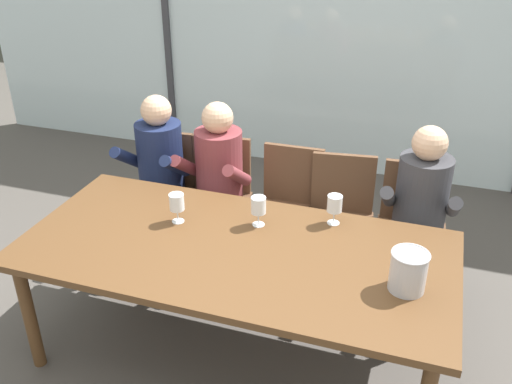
{
  "coord_description": "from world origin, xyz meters",
  "views": [
    {
      "loc": [
        0.89,
        -2.31,
        2.37
      ],
      "look_at": [
        0.0,
        0.35,
        0.89
      ],
      "focal_mm": 39.37,
      "sensor_mm": 36.0,
      "label": 1
    }
  ],
  "objects_px": {
    "chair_left_of_center": "(219,190)",
    "person_charcoal_jacket": "(419,210)",
    "person_maroon_top": "(214,179)",
    "wine_glass_center_pour": "(258,206)",
    "chair_near_curtain": "(163,184)",
    "chair_near_window_right": "(412,221)",
    "wine_glass_near_bucket": "(177,203)",
    "person_navy_polo": "(155,170)",
    "ice_bucket_primary": "(408,271)",
    "chair_center": "(289,201)",
    "chair_right_of_center": "(341,211)",
    "wine_glass_by_left_taster": "(335,205)",
    "dining_table": "(235,257)"
  },
  "relations": [
    {
      "from": "chair_center",
      "to": "person_charcoal_jacket",
      "type": "height_order",
      "value": "person_charcoal_jacket"
    },
    {
      "from": "chair_left_of_center",
      "to": "chair_center",
      "type": "bearing_deg",
      "value": -5.83
    },
    {
      "from": "person_charcoal_jacket",
      "to": "wine_glass_center_pour",
      "type": "bearing_deg",
      "value": -145.63
    },
    {
      "from": "chair_near_curtain",
      "to": "wine_glass_near_bucket",
      "type": "xyz_separation_m",
      "value": [
        0.51,
        -0.79,
        0.35
      ]
    },
    {
      "from": "chair_left_of_center",
      "to": "person_charcoal_jacket",
      "type": "distance_m",
      "value": 1.4
    },
    {
      "from": "ice_bucket_primary",
      "to": "wine_glass_center_pour",
      "type": "xyz_separation_m",
      "value": [
        -0.84,
        0.33,
        0.02
      ]
    },
    {
      "from": "chair_right_of_center",
      "to": "chair_near_window_right",
      "type": "relative_size",
      "value": 1.0
    },
    {
      "from": "wine_glass_by_left_taster",
      "to": "wine_glass_near_bucket",
      "type": "xyz_separation_m",
      "value": [
        -0.84,
        -0.26,
        0.0
      ]
    },
    {
      "from": "chair_left_of_center",
      "to": "chair_right_of_center",
      "type": "relative_size",
      "value": 1.0
    },
    {
      "from": "person_charcoal_jacket",
      "to": "wine_glass_near_bucket",
      "type": "relative_size",
      "value": 6.89
    },
    {
      "from": "chair_center",
      "to": "person_maroon_top",
      "type": "distance_m",
      "value": 0.54
    },
    {
      "from": "person_maroon_top",
      "to": "ice_bucket_primary",
      "type": "bearing_deg",
      "value": -29.73
    },
    {
      "from": "chair_near_window_right",
      "to": "wine_glass_near_bucket",
      "type": "bearing_deg",
      "value": -149.9
    },
    {
      "from": "person_charcoal_jacket",
      "to": "wine_glass_center_pour",
      "type": "relative_size",
      "value": 6.89
    },
    {
      "from": "person_maroon_top",
      "to": "chair_center",
      "type": "bearing_deg",
      "value": 22.32
    },
    {
      "from": "chair_center",
      "to": "wine_glass_near_bucket",
      "type": "xyz_separation_m",
      "value": [
        -0.43,
        -0.83,
        0.35
      ]
    },
    {
      "from": "chair_near_curtain",
      "to": "dining_table",
      "type": "bearing_deg",
      "value": -52.7
    },
    {
      "from": "dining_table",
      "to": "wine_glass_center_pour",
      "type": "bearing_deg",
      "value": 79.24
    },
    {
      "from": "dining_table",
      "to": "person_maroon_top",
      "type": "xyz_separation_m",
      "value": [
        -0.45,
        0.81,
        0.01
      ]
    },
    {
      "from": "dining_table",
      "to": "wine_glass_near_bucket",
      "type": "height_order",
      "value": "wine_glass_near_bucket"
    },
    {
      "from": "person_maroon_top",
      "to": "wine_glass_near_bucket",
      "type": "height_order",
      "value": "person_maroon_top"
    },
    {
      "from": "chair_left_of_center",
      "to": "wine_glass_near_bucket",
      "type": "xyz_separation_m",
      "value": [
        0.09,
        -0.83,
        0.35
      ]
    },
    {
      "from": "person_navy_polo",
      "to": "chair_near_window_right",
      "type": "bearing_deg",
      "value": 7.84
    },
    {
      "from": "person_navy_polo",
      "to": "ice_bucket_primary",
      "type": "bearing_deg",
      "value": -23.93
    },
    {
      "from": "person_maroon_top",
      "to": "wine_glass_center_pour",
      "type": "relative_size",
      "value": 6.89
    },
    {
      "from": "chair_near_window_right",
      "to": "person_maroon_top",
      "type": "bearing_deg",
      "value": -176.47
    },
    {
      "from": "dining_table",
      "to": "chair_left_of_center",
      "type": "xyz_separation_m",
      "value": [
        -0.49,
        0.97,
        -0.16
      ]
    },
    {
      "from": "chair_center",
      "to": "person_navy_polo",
      "type": "height_order",
      "value": "person_navy_polo"
    },
    {
      "from": "chair_center",
      "to": "person_maroon_top",
      "type": "relative_size",
      "value": 0.73
    },
    {
      "from": "chair_center",
      "to": "wine_glass_near_bucket",
      "type": "distance_m",
      "value": 1.0
    },
    {
      "from": "wine_glass_center_pour",
      "to": "dining_table",
      "type": "bearing_deg",
      "value": -100.76
    },
    {
      "from": "dining_table",
      "to": "person_maroon_top",
      "type": "relative_size",
      "value": 1.9
    },
    {
      "from": "chair_right_of_center",
      "to": "chair_center",
      "type": "bearing_deg",
      "value": 168.44
    },
    {
      "from": "person_navy_polo",
      "to": "wine_glass_near_bucket",
      "type": "distance_m",
      "value": 0.85
    },
    {
      "from": "chair_center",
      "to": "wine_glass_center_pour",
      "type": "distance_m",
      "value": 0.8
    },
    {
      "from": "person_charcoal_jacket",
      "to": "wine_glass_by_left_taster",
      "type": "xyz_separation_m",
      "value": [
        -0.45,
        -0.41,
        0.17
      ]
    },
    {
      "from": "chair_left_of_center",
      "to": "chair_near_window_right",
      "type": "bearing_deg",
      "value": -5.89
    },
    {
      "from": "chair_center",
      "to": "person_maroon_top",
      "type": "height_order",
      "value": "person_maroon_top"
    },
    {
      "from": "chair_near_curtain",
      "to": "chair_right_of_center",
      "type": "distance_m",
      "value": 1.3
    },
    {
      "from": "person_maroon_top",
      "to": "wine_glass_by_left_taster",
      "type": "relative_size",
      "value": 6.89
    },
    {
      "from": "chair_left_of_center",
      "to": "wine_glass_center_pour",
      "type": "xyz_separation_m",
      "value": [
        0.54,
        -0.72,
        0.35
      ]
    },
    {
      "from": "chair_near_curtain",
      "to": "wine_glass_center_pour",
      "type": "relative_size",
      "value": 5.05
    },
    {
      "from": "chair_left_of_center",
      "to": "chair_center",
      "type": "height_order",
      "value": "same"
    },
    {
      "from": "ice_bucket_primary",
      "to": "wine_glass_by_left_taster",
      "type": "height_order",
      "value": "ice_bucket_primary"
    },
    {
      "from": "chair_near_window_right",
      "to": "wine_glass_center_pour",
      "type": "bearing_deg",
      "value": -141.8
    },
    {
      "from": "chair_right_of_center",
      "to": "person_navy_polo",
      "type": "xyz_separation_m",
      "value": [
        -1.29,
        -0.14,
        0.17
      ]
    },
    {
      "from": "wine_glass_near_bucket",
      "to": "wine_glass_by_left_taster",
      "type": "bearing_deg",
      "value": 17.32
    },
    {
      "from": "dining_table",
      "to": "wine_glass_near_bucket",
      "type": "relative_size",
      "value": 13.11
    },
    {
      "from": "chair_near_window_right",
      "to": "wine_glass_by_left_taster",
      "type": "relative_size",
      "value": 5.05
    },
    {
      "from": "wine_glass_center_pour",
      "to": "chair_near_window_right",
      "type": "bearing_deg",
      "value": 41.6
    }
  ]
}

